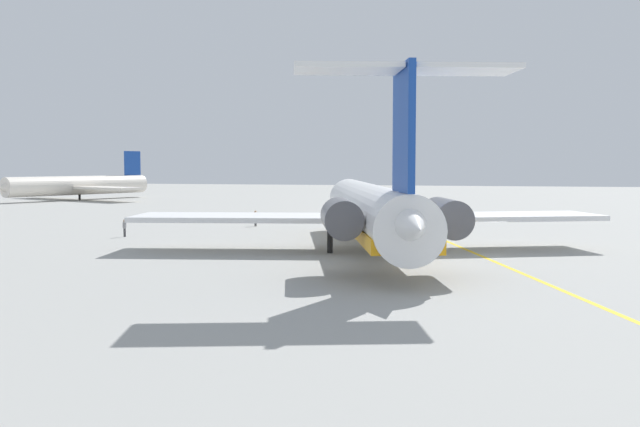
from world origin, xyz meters
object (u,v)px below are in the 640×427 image
at_px(main_jetliner, 371,209).
at_px(ground_crew_near_nose, 255,216).
at_px(airliner_far_right, 75,185).
at_px(ground_crew_near_tail, 124,226).

bearing_deg(main_jetliner, ground_crew_near_nose, 22.89).
xyz_separation_m(main_jetliner, ground_crew_near_nose, (20.13, 16.02, -2.27)).
relative_size(airliner_far_right, ground_crew_near_tail, 18.55).
bearing_deg(airliner_far_right, ground_crew_near_tail, 58.33).
height_order(airliner_far_right, ground_crew_near_tail, airliner_far_right).
distance_m(ground_crew_near_nose, ground_crew_near_tail, 16.09).
distance_m(main_jetliner, ground_crew_near_nose, 25.83).
relative_size(main_jetliner, ground_crew_near_tail, 25.20).
distance_m(main_jetliner, ground_crew_near_tail, 25.46).
height_order(main_jetliner, ground_crew_near_nose, main_jetliner).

